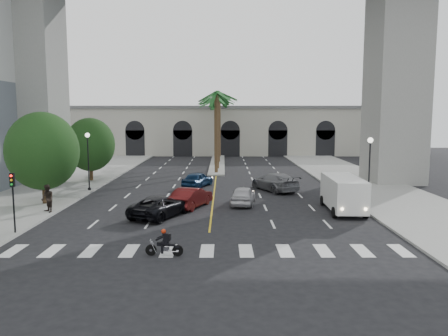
# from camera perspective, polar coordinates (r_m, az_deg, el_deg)

# --- Properties ---
(ground) EXTENTS (140.00, 140.00, 0.00)m
(ground) POSITION_cam_1_polar(r_m,az_deg,el_deg) (24.31, -2.08, -9.68)
(ground) COLOR black
(ground) RESTS_ON ground
(sidewalk_left) EXTENTS (8.00, 100.00, 0.15)m
(sidewalk_left) POSITION_cam_1_polar(r_m,az_deg,el_deg) (41.99, -22.27, -3.01)
(sidewalk_left) COLOR gray
(sidewalk_left) RESTS_ON ground
(sidewalk_right) EXTENTS (8.00, 100.00, 0.15)m
(sidewalk_right) POSITION_cam_1_polar(r_m,az_deg,el_deg) (41.39, 19.95, -3.04)
(sidewalk_right) COLOR gray
(sidewalk_right) RESTS_ON ground
(median) EXTENTS (2.00, 24.00, 0.20)m
(median) POSITION_cam_1_polar(r_m,az_deg,el_deg) (61.67, -0.86, 0.56)
(median) COLOR gray
(median) RESTS_ON ground
(pier_building) EXTENTS (71.00, 10.50, 8.50)m
(pier_building) POSITION_cam_1_polar(r_m,az_deg,el_deg) (78.33, -0.70, 4.97)
(pier_building) COLOR #B6B5A3
(pier_building) RESTS_ON ground
(palm_a) EXTENTS (3.20, 3.20, 10.30)m
(palm_a) POSITION_cam_1_polar(r_m,az_deg,el_deg) (51.33, -1.03, 9.33)
(palm_a) COLOR #47331E
(palm_a) RESTS_ON ground
(palm_b) EXTENTS (3.20, 3.20, 10.60)m
(palm_b) POSITION_cam_1_polar(r_m,az_deg,el_deg) (55.34, -0.86, 9.45)
(palm_b) COLOR #47331E
(palm_b) RESTS_ON ground
(palm_c) EXTENTS (3.20, 3.20, 10.10)m
(palm_c) POSITION_cam_1_polar(r_m,az_deg,el_deg) (59.32, -1.10, 8.83)
(palm_c) COLOR #47331E
(palm_c) RESTS_ON ground
(palm_d) EXTENTS (3.20, 3.20, 10.90)m
(palm_d) POSITION_cam_1_polar(r_m,az_deg,el_deg) (63.34, -0.72, 9.38)
(palm_d) COLOR #47331E
(palm_d) RESTS_ON ground
(palm_e) EXTENTS (3.20, 3.20, 10.40)m
(palm_e) POSITION_cam_1_polar(r_m,az_deg,el_deg) (67.33, -0.89, 8.84)
(palm_e) COLOR #47331E
(palm_e) RESTS_ON ground
(palm_f) EXTENTS (3.20, 3.20, 10.70)m
(palm_f) POSITION_cam_1_polar(r_m,az_deg,el_deg) (71.33, -0.61, 8.96)
(palm_f) COLOR #47331E
(palm_f) RESTS_ON ground
(street_tree_mid) EXTENTS (5.44, 5.44, 7.21)m
(street_tree_mid) POSITION_cam_1_polar(r_m,az_deg,el_deg) (36.15, -22.61, 2.06)
(street_tree_mid) COLOR #382616
(street_tree_mid) RESTS_ON ground
(street_tree_far) EXTENTS (5.04, 5.04, 6.68)m
(street_tree_far) POSITION_cam_1_polar(r_m,az_deg,el_deg) (47.45, -17.06, 2.95)
(street_tree_far) COLOR #382616
(street_tree_far) RESTS_ON ground
(lamp_post_left_far) EXTENTS (0.40, 0.40, 5.35)m
(lamp_post_left_far) POSITION_cam_1_polar(r_m,az_deg,el_deg) (41.31, -17.32, 1.45)
(lamp_post_left_far) COLOR black
(lamp_post_left_far) RESTS_ON ground
(lamp_post_right) EXTENTS (0.40, 0.40, 5.35)m
(lamp_post_right) POSITION_cam_1_polar(r_m,az_deg,el_deg) (33.23, 18.45, 0.14)
(lamp_post_right) COLOR black
(lamp_post_right) RESTS_ON ground
(traffic_signal_far) EXTENTS (0.25, 0.18, 3.65)m
(traffic_signal_far) POSITION_cam_1_polar(r_m,az_deg,el_deg) (27.95, -25.86, -2.90)
(traffic_signal_far) COLOR black
(traffic_signal_far) RESTS_ON ground
(motorcycle_rider) EXTENTS (1.90, 0.51, 1.37)m
(motorcycle_rider) POSITION_cam_1_polar(r_m,az_deg,el_deg) (22.09, -7.67, -9.77)
(motorcycle_rider) COLOR black
(motorcycle_rider) RESTS_ON ground
(car_a) EXTENTS (2.32, 4.45, 1.45)m
(car_a) POSITION_cam_1_polar(r_m,az_deg,el_deg) (34.10, 2.52, -3.59)
(car_a) COLOR #B4B3B8
(car_a) RESTS_ON ground
(car_b) EXTENTS (3.21, 4.96, 1.54)m
(car_b) POSITION_cam_1_polar(r_m,az_deg,el_deg) (33.10, -4.32, -3.84)
(car_b) COLOR #440D0E
(car_b) RESTS_ON ground
(car_c) EXTENTS (4.39, 5.76, 1.45)m
(car_c) POSITION_cam_1_polar(r_m,az_deg,el_deg) (30.37, -8.28, -4.96)
(car_c) COLOR black
(car_c) RESTS_ON ground
(car_d) EXTENTS (4.50, 6.16, 1.66)m
(car_d) POSITION_cam_1_polar(r_m,az_deg,el_deg) (40.47, 6.65, -1.81)
(car_d) COLOR #5D5D62
(car_d) RESTS_ON ground
(car_e) EXTENTS (3.21, 4.66, 1.47)m
(car_e) POSITION_cam_1_polar(r_m,az_deg,el_deg) (42.44, -3.49, -1.49)
(car_e) COLOR #10294C
(car_e) RESTS_ON ground
(cargo_van) EXTENTS (2.54, 5.96, 2.51)m
(cargo_van) POSITION_cam_1_polar(r_m,az_deg,el_deg) (32.63, 15.33, -3.11)
(cargo_van) COLOR silver
(cargo_van) RESTS_ON ground
(pedestrian_b) EXTENTS (1.20, 1.20, 1.96)m
(pedestrian_b) POSITION_cam_1_polar(r_m,az_deg,el_deg) (33.04, -22.06, -3.72)
(pedestrian_b) COLOR black
(pedestrian_b) RESTS_ON sidewalk_left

